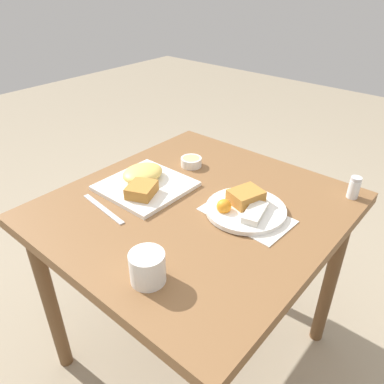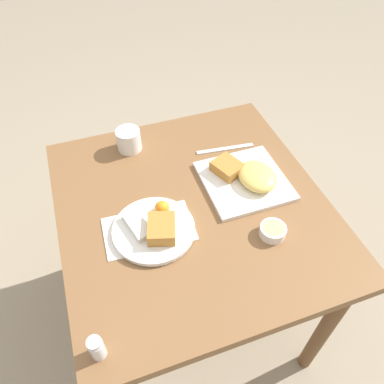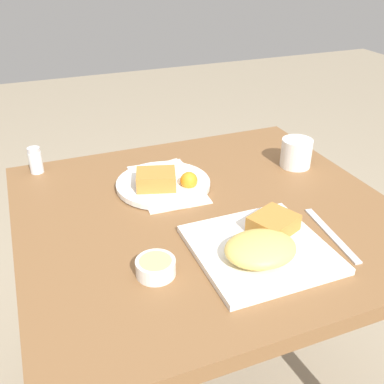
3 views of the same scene
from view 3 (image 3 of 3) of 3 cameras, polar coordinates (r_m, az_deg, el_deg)
The scene contains 8 objects.
dining_table at distance 1.11m, azimuth 1.89°, elevation -6.22°, with size 0.87×0.82×0.71m.
menu_card at distance 1.17m, azimuth -3.23°, elevation 1.05°, with size 0.17×0.27×0.00m.
plate_square_near at distance 0.92m, azimuth 8.87°, elevation -6.70°, with size 0.26×0.26×0.06m.
plate_oval_far at distance 1.15m, azimuth -3.65°, elevation 1.34°, with size 0.24×0.24×0.05m.
sauce_ramekin at distance 0.86m, azimuth -4.64°, elevation -9.46°, with size 0.08×0.08×0.03m.
salt_shaker at distance 1.29m, azimuth -19.23°, elevation 3.65°, with size 0.04×0.04×0.07m.
butter_knife at distance 1.02m, azimuth 17.26°, elevation -5.15°, with size 0.04×0.21×0.00m.
coffee_mug at distance 1.28m, azimuth 13.10°, elevation 4.86°, with size 0.08×0.08×0.08m.
Camera 3 is at (-0.37, -0.83, 1.26)m, focal length 42.00 mm.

